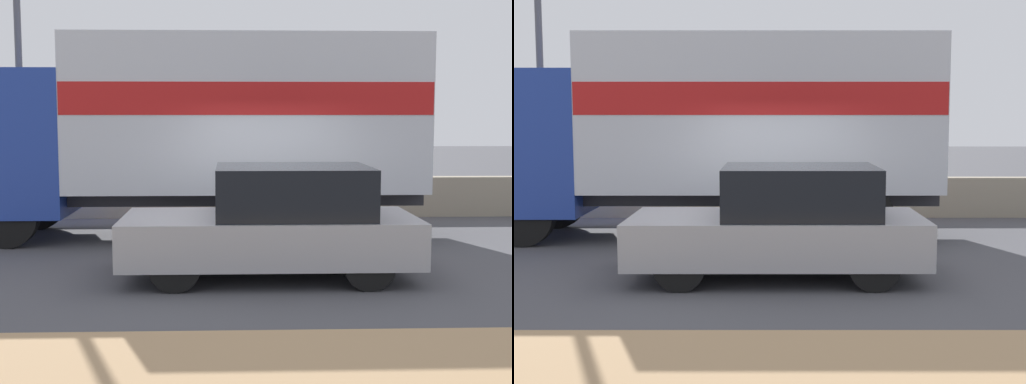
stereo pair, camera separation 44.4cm
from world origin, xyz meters
TOP-DOWN VIEW (x-y plane):
  - ground_plane at (0.00, 0.00)m, footprint 80.00×80.00m
  - stone_wall_backdrop at (0.00, 5.59)m, footprint 60.00×0.35m
  - street_lamp at (-4.87, 4.78)m, footprint 0.56×0.28m
  - box_truck at (-1.06, 3.04)m, footprint 8.15×2.34m
  - car_hatchback at (0.04, -0.29)m, footprint 4.01×1.82m

SIDE VIEW (x-z plane):
  - ground_plane at x=0.00m, z-range 0.00..0.00m
  - stone_wall_backdrop at x=0.00m, z-range 0.00..0.87m
  - car_hatchback at x=0.04m, z-range -0.01..1.53m
  - box_truck at x=-1.06m, z-range 0.29..3.91m
  - street_lamp at x=-4.87m, z-range 0.56..8.13m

